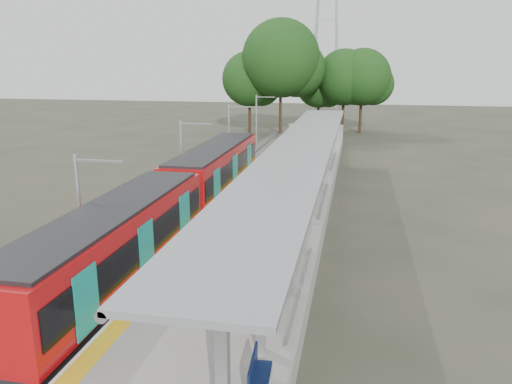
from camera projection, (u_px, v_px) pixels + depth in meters
The scene contains 14 objects.
trackbed at pixel (215, 200), 32.61m from camera, with size 3.00×70.00×0.24m, color #59544C.
platform at pixel (283, 198), 31.66m from camera, with size 6.00×50.00×1.00m, color gray.
tactile_strip at pixel (244, 188), 32.01m from camera, with size 0.60×50.00×0.02m, color gold.
end_fence at pixel (316, 130), 55.04m from camera, with size 6.00×0.10×1.20m, color #9EA0A5.
train at pixel (177, 199), 25.59m from camera, with size 2.74×27.60×3.62m.
canopy at pixel (303, 152), 26.79m from camera, with size 3.27×38.00×3.66m.
tree_cluster at pixel (305, 71), 61.68m from camera, with size 20.84×13.43×13.94m.
catenary_masts at pixel (183, 160), 31.27m from camera, with size 2.08×48.16×5.40m.
bench_near at pixel (257, 375), 12.11m from camera, with size 0.53×1.48×0.99m.
bench_mid at pixel (292, 221), 23.90m from camera, with size 0.56×1.44×0.96m.
bench_far at pixel (321, 149), 43.24m from camera, with size 0.53×1.39×0.93m.
info_pillar_near at pixel (266, 261), 18.62m from camera, with size 0.36×0.36×1.60m.
info_pillar_far at pixel (291, 174), 32.31m from camera, with size 0.43×0.43×1.93m.
litter_bin at pixel (263, 262), 19.13m from camera, with size 0.43×0.43×0.87m, color #9EA0A5.
Camera 1 is at (4.32, -10.26, 8.90)m, focal length 35.00 mm.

